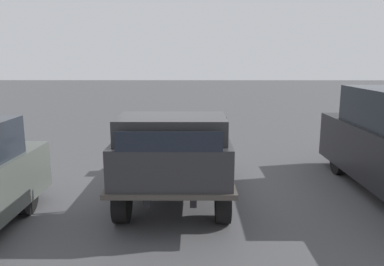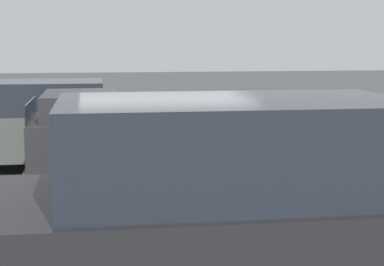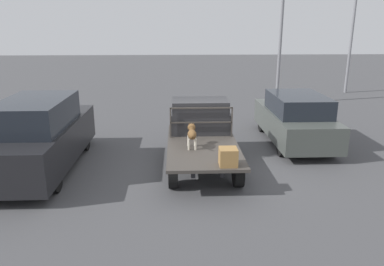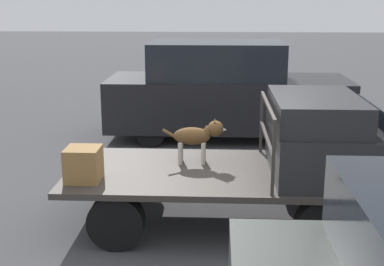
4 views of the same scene
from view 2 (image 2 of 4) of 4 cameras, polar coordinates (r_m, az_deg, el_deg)
ground_plane at (r=9.98m, az=-2.47°, el=-6.52°), size 80.00×80.00×0.00m
flatbed_truck at (r=9.85m, az=-2.49°, el=-3.35°), size 4.04×1.98×0.76m
truck_cab at (r=9.69m, az=-10.18°, el=0.38°), size 1.29×1.86×1.02m
truck_headboard at (r=9.68m, az=-6.13°, el=1.17°), size 0.04×1.86×0.91m
dog at (r=9.47m, az=-0.57°, el=-0.21°), size 0.89×0.24×0.64m
cargo_crate at (r=10.57m, az=6.44°, el=-0.35°), size 0.43×0.43×0.43m
parked_sedan at (r=13.12m, az=-14.08°, el=0.68°), size 4.51×1.86×1.74m
parked_pickup_far at (r=5.36m, az=1.61°, el=-8.48°), size 5.12×1.86×2.08m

